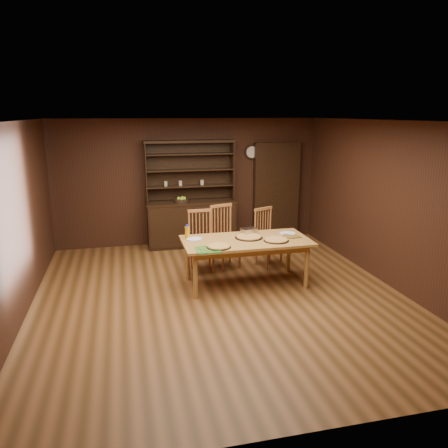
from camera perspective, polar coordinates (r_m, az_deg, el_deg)
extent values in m
plane|color=brown|center=(6.70, -0.43, -9.49)|extent=(6.00, 6.00, 0.00)
plane|color=beige|center=(6.13, -0.48, 13.32)|extent=(6.00, 6.00, 0.00)
plane|color=#351C11|center=(9.19, -4.62, 5.48)|extent=(5.50, 0.00, 5.50)
plane|color=#351C11|center=(3.56, 10.44, -9.21)|extent=(5.50, 0.00, 5.50)
plane|color=#351C11|center=(6.30, -25.65, -0.02)|extent=(0.00, 6.00, 6.00)
plane|color=#351C11|center=(7.39, 20.84, 2.40)|extent=(0.00, 6.00, 6.00)
cube|color=black|center=(9.11, -4.27, -0.05)|extent=(1.80, 0.50, 0.90)
cube|color=black|center=(9.00, -4.32, 2.85)|extent=(1.84, 0.52, 0.04)
cube|color=black|center=(9.13, -4.63, 7.00)|extent=(1.80, 0.02, 1.20)
cube|color=black|center=(8.89, -10.20, 6.63)|extent=(0.02, 0.32, 1.20)
cube|color=black|center=(9.15, 1.07, 7.07)|extent=(0.02, 0.32, 1.20)
cube|color=black|center=(8.92, -4.56, 10.71)|extent=(1.84, 0.34, 0.05)
cylinder|color=#B5AF99|center=(8.95, -7.63, 5.24)|extent=(0.07, 0.07, 0.10)
cylinder|color=#B5AF99|center=(8.98, -5.72, 5.33)|extent=(0.07, 0.07, 0.10)
cube|color=black|center=(9.60, 6.81, 4.30)|extent=(1.00, 0.18, 2.10)
cylinder|color=black|center=(9.37, 3.63, 9.37)|extent=(0.30, 0.04, 0.30)
cylinder|color=beige|center=(9.35, 3.68, 9.36)|extent=(0.24, 0.01, 0.24)
cube|color=#B88340|center=(6.95, 2.90, -2.21)|extent=(2.02, 1.01, 0.04)
cylinder|color=#B88340|center=(6.53, -3.76, -6.81)|extent=(0.07, 0.07, 0.71)
cylinder|color=#B88340|center=(7.25, -4.78, -4.67)|extent=(0.07, 0.07, 0.71)
cylinder|color=#B88340|center=(7.02, 10.75, -5.50)|extent=(0.07, 0.07, 0.71)
cylinder|color=#B88340|center=(7.69, 8.45, -3.64)|extent=(0.07, 0.07, 0.71)
cube|color=#A06436|center=(7.61, -2.90, -2.92)|extent=(0.45, 0.43, 0.04)
cylinder|color=#A06436|center=(7.51, -3.91, -5.07)|extent=(0.04, 0.04, 0.43)
cylinder|color=#A06436|center=(7.80, -4.32, -4.32)|extent=(0.04, 0.04, 0.43)
cylinder|color=#A06436|center=(7.57, -1.40, -4.88)|extent=(0.04, 0.04, 0.43)
cylinder|color=#A06436|center=(7.86, -1.90, -4.14)|extent=(0.04, 0.04, 0.43)
cube|color=#A06436|center=(7.63, -3.22, 1.75)|extent=(0.42, 0.04, 0.05)
cube|color=#A06436|center=(7.78, 0.33, -2.33)|extent=(0.58, 0.56, 0.04)
cylinder|color=#A06436|center=(7.64, -0.14, -4.62)|extent=(0.04, 0.04, 0.46)
cylinder|color=#A06436|center=(7.91, -1.39, -3.95)|extent=(0.04, 0.04, 0.46)
cylinder|color=#A06436|center=(7.82, 2.07, -4.17)|extent=(0.04, 0.04, 0.46)
cylinder|color=#A06436|center=(8.08, 0.78, -3.54)|extent=(0.04, 0.04, 0.46)
cube|color=#A06436|center=(7.78, -0.39, 2.42)|extent=(0.43, 0.17, 0.05)
cube|color=#A06436|center=(7.94, 5.89, -2.35)|extent=(0.56, 0.55, 0.04)
cylinder|color=#A06436|center=(7.79, 5.72, -4.43)|extent=(0.04, 0.04, 0.42)
cylinder|color=#A06436|center=(8.01, 4.24, -3.88)|extent=(0.04, 0.04, 0.42)
cylinder|color=#A06436|center=(8.01, 7.46, -3.97)|extent=(0.04, 0.04, 0.42)
cylinder|color=#A06436|center=(8.22, 5.97, -3.44)|extent=(0.04, 0.04, 0.42)
cube|color=#A06436|center=(7.91, 5.15, 1.98)|extent=(0.39, 0.20, 0.05)
cylinder|color=black|center=(6.54, -0.70, -3.04)|extent=(0.37, 0.37, 0.01)
cylinder|color=tan|center=(6.54, -0.70, -2.91)|extent=(0.34, 0.34, 0.02)
torus|color=#B58941|center=(6.54, -0.70, -2.91)|extent=(0.35, 0.35, 0.03)
cylinder|color=black|center=(6.92, 6.82, -2.16)|extent=(0.40, 0.40, 0.01)
cylinder|color=tan|center=(6.92, 6.83, -2.04)|extent=(0.37, 0.37, 0.02)
torus|color=#B58941|center=(6.92, 6.83, -2.04)|extent=(0.38, 0.38, 0.03)
cylinder|color=black|center=(7.05, 3.26, -1.78)|extent=(0.45, 0.45, 0.01)
cylinder|color=tan|center=(7.04, 3.26, -1.66)|extent=(0.40, 0.40, 0.02)
torus|color=#B58941|center=(7.04, 3.26, -1.66)|extent=(0.41, 0.41, 0.03)
cylinder|color=white|center=(6.96, -3.90, -1.96)|extent=(0.26, 0.26, 0.01)
torus|color=#3848A9|center=(6.96, -3.90, -1.94)|extent=(0.26, 0.26, 0.01)
cylinder|color=white|center=(7.34, 8.31, -1.22)|extent=(0.27, 0.27, 0.01)
torus|color=#3848A9|center=(7.34, 8.31, -1.20)|extent=(0.28, 0.28, 0.01)
cube|color=silver|center=(7.26, 3.29, -0.94)|extent=(0.28, 0.23, 0.10)
cylinder|color=orange|center=(7.01, -4.82, -1.11)|extent=(0.08, 0.08, 0.19)
cylinder|color=#152FB0|center=(6.98, -4.84, -0.23)|extent=(0.04, 0.04, 0.03)
cube|color=#AC131A|center=(7.18, 9.08, -1.62)|extent=(0.22, 0.22, 0.01)
cube|color=#AC131A|center=(7.17, 8.37, -1.60)|extent=(0.29, 0.29, 0.02)
cylinder|color=black|center=(8.92, -5.61, 3.03)|extent=(0.30, 0.30, 0.06)
sphere|color=#91C133|center=(8.90, -5.94, 3.33)|extent=(0.08, 0.08, 0.08)
sphere|color=#91C133|center=(8.94, -5.46, 3.39)|extent=(0.08, 0.08, 0.08)
sphere|color=#91C133|center=(8.86, -5.58, 3.29)|extent=(0.08, 0.08, 0.08)
sphere|color=#91C133|center=(8.89, -5.22, 3.34)|extent=(0.08, 0.08, 0.08)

